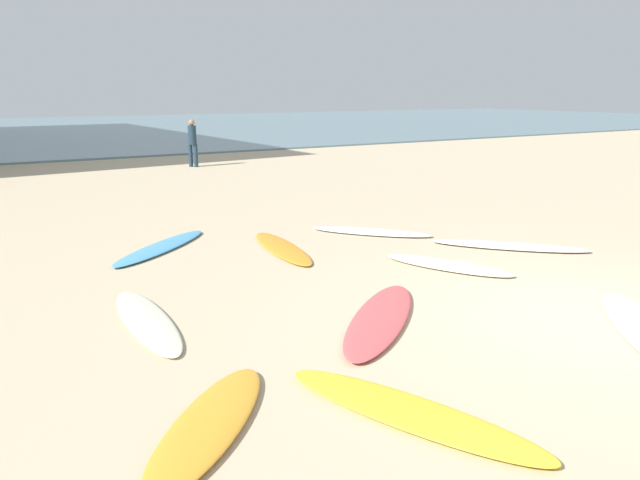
# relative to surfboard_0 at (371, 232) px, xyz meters

# --- Properties ---
(ground_plane) EXTENTS (120.00, 120.00, 0.00)m
(ground_plane) POSITION_rel_surfboard_0_xyz_m (-0.42, -4.76, -0.04)
(ground_plane) COLOR #C6B28E
(ocean_water) EXTENTS (120.00, 40.00, 0.08)m
(ocean_water) POSITION_rel_surfboard_0_xyz_m (-0.42, 35.24, 0.00)
(ocean_water) COLOR slate
(ocean_water) RESTS_ON ground_plane
(surfboard_0) EXTENTS (1.90, 2.03, 0.08)m
(surfboard_0) POSITION_rel_surfboard_0_xyz_m (0.00, 0.00, 0.00)
(surfboard_0) COLOR white
(surfboard_0) RESTS_ON ground_plane
(surfboard_1) EXTENTS (0.83, 2.40, 0.06)m
(surfboard_1) POSITION_rel_surfboard_0_xyz_m (-1.94, -0.16, -0.01)
(surfboard_1) COLOR orange
(surfboard_1) RESTS_ON ground_plane
(surfboard_2) EXTENTS (1.37, 2.04, 0.07)m
(surfboard_2) POSITION_rel_surfboard_0_xyz_m (-0.27, -2.36, -0.00)
(surfboard_2) COLOR white
(surfboard_2) RESTS_ON ground_plane
(surfboard_3) EXTENTS (0.53, 2.29, 0.06)m
(surfboard_3) POSITION_rel_surfboard_0_xyz_m (-4.75, -2.25, -0.01)
(surfboard_3) COLOR #ECE8C4
(surfboard_3) RESTS_ON ground_plane
(surfboard_4) EXTENTS (2.21, 2.07, 0.08)m
(surfboard_4) POSITION_rel_surfboard_0_xyz_m (-2.43, -3.59, 0.00)
(surfboard_4) COLOR #D65151
(surfboard_4) RESTS_ON ground_plane
(surfboard_5) EXTENTS (2.14, 2.21, 0.08)m
(surfboard_5) POSITION_rel_surfboard_0_xyz_m (1.40, -2.04, 0.00)
(surfboard_5) COLOR white
(surfboard_5) RESTS_ON ground_plane
(surfboard_6) EXTENTS (1.40, 2.40, 0.08)m
(surfboard_6) POSITION_rel_surfboard_0_xyz_m (-3.44, -5.37, 0.00)
(surfboard_6) COLOR yellow
(surfboard_6) RESTS_ON ground_plane
(surfboard_7) EXTENTS (2.24, 2.03, 0.07)m
(surfboard_7) POSITION_rel_surfboard_0_xyz_m (-3.67, 0.89, -0.00)
(surfboard_7) COLOR #4DA0D7
(surfboard_7) RESTS_ON ground_plane
(surfboard_8) EXTENTS (1.93, 2.07, 0.08)m
(surfboard_8) POSITION_rel_surfboard_0_xyz_m (-0.12, -5.27, 0.00)
(surfboard_8) COLOR white
(surfboard_8) RESTS_ON ground_plane
(surfboard_9) EXTENTS (1.71, 1.77, 0.08)m
(surfboard_9) POSITION_rel_surfboard_0_xyz_m (-4.90, -4.70, 0.00)
(surfboard_9) COLOR orange
(surfboard_9) RESTS_ON ground_plane
(beachgoer_near) EXTENTS (0.40, 0.40, 1.62)m
(beachgoer_near) POSITION_rel_surfboard_0_xyz_m (0.49, 11.34, 0.86)
(beachgoer_near) COLOR #1E3342
(beachgoer_near) RESTS_ON ground_plane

